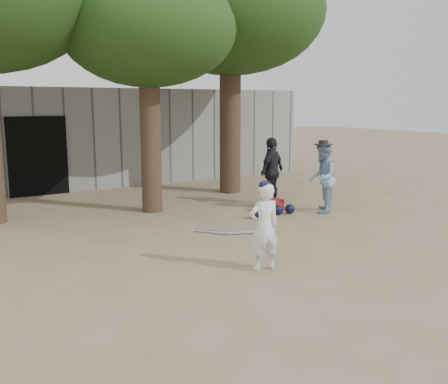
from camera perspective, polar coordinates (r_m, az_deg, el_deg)
ground at (r=8.23m, az=0.21°, el=-7.97°), size 70.00×70.00×0.00m
boy_player at (r=7.70m, az=4.63°, el=-4.00°), size 0.55×0.40×1.37m
spectator_blue at (r=11.92m, az=11.16°, el=1.57°), size 1.01×1.00×1.64m
spectator_dark at (r=12.70m, az=5.49°, el=2.39°), size 1.08×0.78×1.71m
red_bag at (r=11.94m, az=5.65°, el=-1.54°), size 0.44×0.34×0.30m
back_building at (r=17.47m, az=-18.49°, el=6.16°), size 16.00×5.24×3.00m
helmet_row at (r=11.50m, az=5.58°, el=-2.17°), size 1.19×0.33×0.23m
bat_pile at (r=9.93m, az=0.52°, el=-4.62°), size 1.12×0.81×0.06m
tree_row at (r=12.80m, az=-9.69°, el=19.58°), size 11.40×5.80×6.69m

